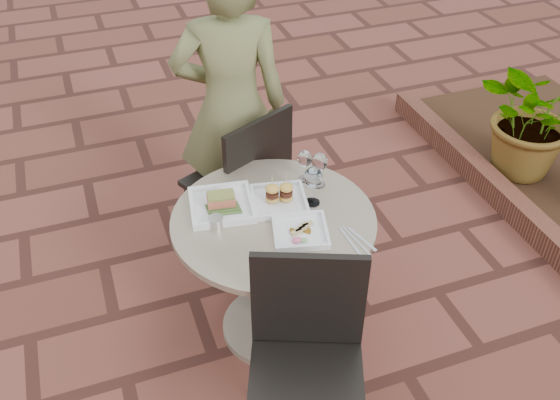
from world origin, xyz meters
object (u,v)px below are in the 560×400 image
object	(u,v)px
chair_near	(307,347)
diner	(231,108)
cafe_table	(274,259)
plate_tuna	(300,231)
chair_far	(246,176)
plate_salmon	(222,204)
plate_sliders	(279,198)

from	to	relation	value
chair_near	diner	world-z (taller)	diner
cafe_table	plate_tuna	bearing A→B (deg)	-62.27
cafe_table	chair_far	size ratio (longest dim) A/B	0.97
chair_far	plate_salmon	size ratio (longest dim) A/B	2.95
diner	plate_tuna	size ratio (longest dim) A/B	5.89
chair_near	plate_tuna	distance (m)	0.49
diner	plate_tuna	xyz separation A→B (m)	(0.02, -0.95, -0.08)
cafe_table	plate_salmon	xyz separation A→B (m)	(-0.19, 0.14, 0.27)
chair_far	chair_near	distance (m)	1.15
chair_near	diner	bearing A→B (deg)	107.37
chair_far	plate_salmon	distance (m)	0.54
plate_tuna	chair_far	bearing A→B (deg)	91.80
cafe_table	plate_tuna	world-z (taller)	plate_tuna
plate_salmon	plate_sliders	xyz separation A→B (m)	(0.25, -0.05, 0.01)
chair_far	diner	size ratio (longest dim) A/B	0.56
cafe_table	plate_sliders	xyz separation A→B (m)	(0.06, 0.09, 0.28)
chair_far	chair_near	world-z (taller)	same
plate_sliders	plate_tuna	distance (m)	0.23
cafe_table	plate_salmon	world-z (taller)	plate_salmon
chair_near	plate_tuna	size ratio (longest dim) A/B	3.31
diner	cafe_table	bearing A→B (deg)	99.23
plate_tuna	plate_sliders	bearing A→B (deg)	93.17
diner	plate_salmon	bearing A→B (deg)	82.81
chair_near	plate_salmon	distance (m)	0.75
chair_near	diner	xyz separation A→B (m)	(0.12, 1.38, 0.28)
diner	plate_salmon	size ratio (longest dim) A/B	5.24
chair_far	diner	xyz separation A→B (m)	(0.00, 0.24, 0.28)
chair_near	plate_salmon	world-z (taller)	chair_near
plate_salmon	chair_near	bearing A→B (deg)	-79.84
cafe_table	chair_far	distance (m)	0.58
chair_far	chair_near	size ratio (longest dim) A/B	1.00
chair_far	chair_near	bearing A→B (deg)	59.47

